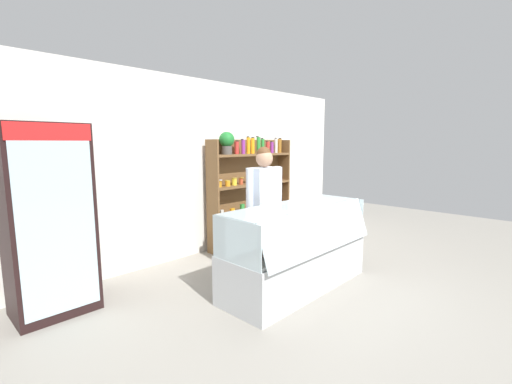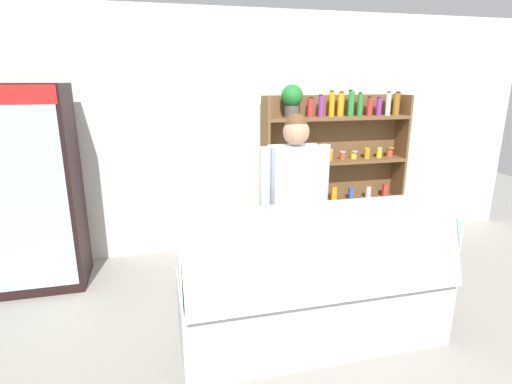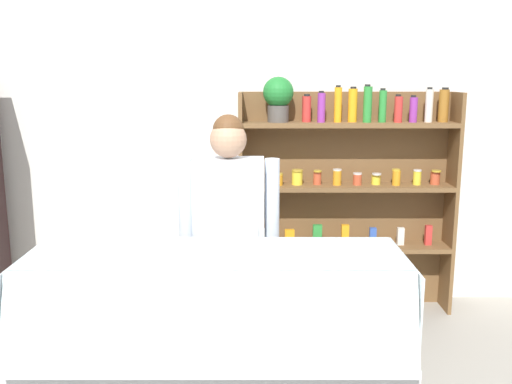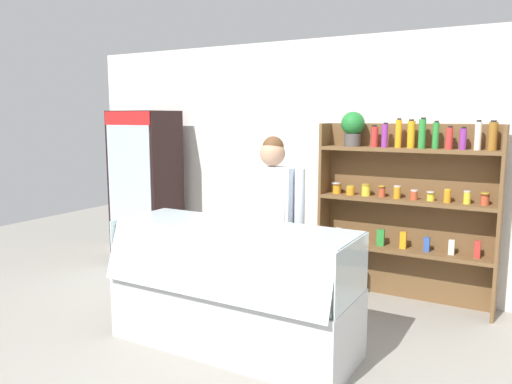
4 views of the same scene
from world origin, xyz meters
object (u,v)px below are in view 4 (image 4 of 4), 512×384
Objects in this scene: deli_display_case at (233,309)px; shelving_unit at (402,197)px; shop_clerk at (272,214)px; drinks_fridge at (146,188)px.

shelving_unit is at bearing 62.28° from deli_display_case.
shelving_unit reaches higher than shop_clerk.
deli_display_case is at bearing -117.72° from shelving_unit.
shelving_unit is at bearing 53.61° from shop_clerk.
drinks_fridge is at bearing 158.86° from shop_clerk.
deli_display_case is (2.20, -1.44, -0.65)m from drinks_fridge.
drinks_fridge reaches higher than shelving_unit.
shop_clerk is (2.26, -0.87, 0.04)m from drinks_fridge.
drinks_fridge is 0.97× the size of deli_display_case.
shelving_unit is 1.44m from shop_clerk.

